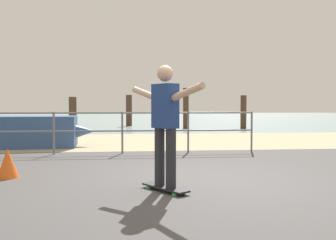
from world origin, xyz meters
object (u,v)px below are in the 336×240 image
Objects in this scene: skateboarder at (165,118)px; traffic_cone at (8,164)px; skateboard at (165,188)px; sailboat at (2,130)px.

skateboarder is 2.84m from traffic_cone.
skateboard is at bearing -146.31° from skateboarder.
traffic_cone is (-2.45, 1.22, 0.18)m from skateboard.
sailboat is 6.47× the size of skateboard.
skateboard is at bearing -26.55° from traffic_cone.
traffic_cone is (1.60, -4.65, -0.27)m from sailboat.
skateboarder reaches higher than traffic_cone.
sailboat reaches higher than traffic_cone.
traffic_cone is at bearing 153.45° from skateboarder.
skateboarder is at bearing 33.69° from skateboard.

